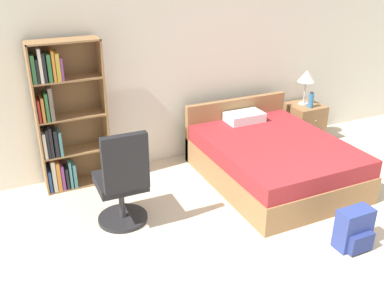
% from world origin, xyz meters
% --- Properties ---
extents(wall_back, '(9.00, 0.06, 2.60)m').
position_xyz_m(wall_back, '(0.00, 3.23, 1.30)').
color(wall_back, silver).
rests_on(wall_back, ground_plane).
extents(bookshelf, '(0.78, 0.29, 1.75)m').
position_xyz_m(bookshelf, '(-1.75, 3.00, 0.85)').
color(bookshelf, olive).
rests_on(bookshelf, ground_plane).
extents(bed, '(1.51, 1.93, 0.79)m').
position_xyz_m(bed, '(0.55, 2.13, 0.28)').
color(bed, olive).
rests_on(bed, ground_plane).
extents(office_chair, '(0.52, 0.58, 1.09)m').
position_xyz_m(office_chair, '(-1.38, 1.91, 0.49)').
color(office_chair, '#232326').
rests_on(office_chair, ground_plane).
extents(nightstand, '(0.47, 0.50, 0.56)m').
position_xyz_m(nightstand, '(1.69, 2.92, 0.28)').
color(nightstand, olive).
rests_on(nightstand, ground_plane).
extents(table_lamp, '(0.25, 0.25, 0.51)m').
position_xyz_m(table_lamp, '(1.67, 2.96, 0.96)').
color(table_lamp, '#B2B2B7').
rests_on(table_lamp, nightstand).
extents(water_bottle, '(0.08, 0.08, 0.23)m').
position_xyz_m(water_bottle, '(1.67, 2.80, 0.67)').
color(water_bottle, teal).
rests_on(water_bottle, nightstand).
extents(backpack_blue, '(0.34, 0.24, 0.41)m').
position_xyz_m(backpack_blue, '(0.49, 0.64, 0.19)').
color(backpack_blue, navy).
rests_on(backpack_blue, ground_plane).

